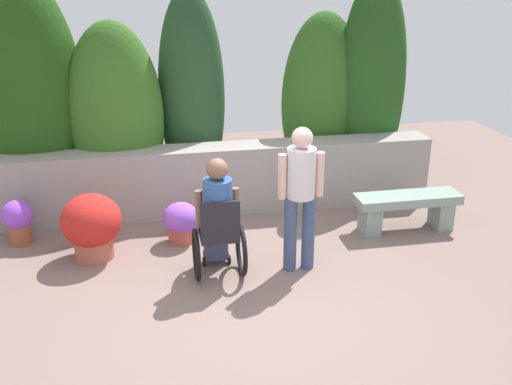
{
  "coord_description": "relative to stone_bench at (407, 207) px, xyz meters",
  "views": [
    {
      "loc": [
        -0.9,
        -5.06,
        3.14
      ],
      "look_at": [
        0.18,
        0.58,
        0.85
      ],
      "focal_mm": 40.73,
      "sensor_mm": 36.0,
      "label": 1
    }
  ],
  "objects": [
    {
      "name": "flower_pot_terracotta_by_wall",
      "position": [
        -3.78,
        -0.03,
        0.09
      ],
      "size": [
        0.67,
        0.67,
        0.76
      ],
      "color": "#B05744",
      "rests_on": "ground"
    },
    {
      "name": "ground_plane",
      "position": [
        -2.18,
        -1.09,
        -0.31
      ],
      "size": [
        11.78,
        11.78,
        0.0
      ],
      "primitive_type": "plane",
      "color": "#80675E"
    },
    {
      "name": "person_standing_companion",
      "position": [
        -1.57,
        -0.71,
        0.61
      ],
      "size": [
        0.49,
        0.3,
        1.6
      ],
      "rotation": [
        0.0,
        0.0,
        0.08
      ],
      "color": "#3E4F73",
      "rests_on": "ground"
    },
    {
      "name": "stone_retaining_wall",
      "position": [
        -2.18,
        1.03,
        0.14
      ],
      "size": [
        5.7,
        0.45,
        0.91
      ],
      "primitive_type": "cube",
      "color": "gray",
      "rests_on": "ground"
    },
    {
      "name": "hedge_backdrop",
      "position": [
        -2.65,
        1.6,
        1.11
      ],
      "size": [
        5.81,
        1.13,
        3.11
      ],
      "color": "#214A15",
      "rests_on": "ground"
    },
    {
      "name": "stone_bench",
      "position": [
        0.0,
        0.0,
        0.0
      ],
      "size": [
        1.31,
        0.38,
        0.47
      ],
      "rotation": [
        0.0,
        0.0,
        -0.08
      ],
      "color": "gray",
      "rests_on": "ground"
    },
    {
      "name": "flower_pot_red_accent",
      "position": [
        -4.67,
        0.5,
        -0.01
      ],
      "size": [
        0.35,
        0.35,
        0.55
      ],
      "color": "#9A4E30",
      "rests_on": "ground"
    },
    {
      "name": "flower_pot_purple_near",
      "position": [
        -2.78,
        0.19,
        -0.05
      ],
      "size": [
        0.43,
        0.43,
        0.49
      ],
      "color": "#B85140",
      "rests_on": "ground"
    },
    {
      "name": "person_in_wheelchair",
      "position": [
        -2.44,
        -0.68,
        0.31
      ],
      "size": [
        0.53,
        0.66,
        1.33
      ],
      "rotation": [
        0.0,
        0.0,
        -0.18
      ],
      "color": "black",
      "rests_on": "ground"
    }
  ]
}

